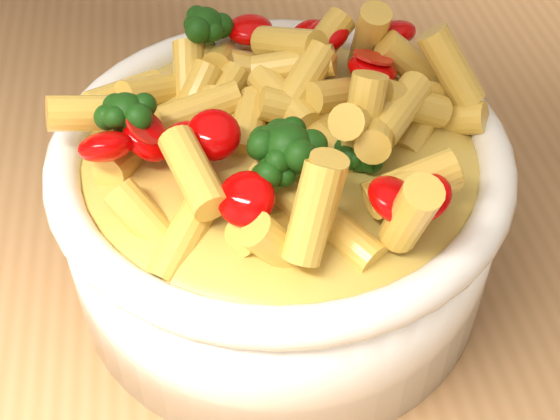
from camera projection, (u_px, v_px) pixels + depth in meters
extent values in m
cube|color=#A77547|center=(374.00, 261.00, 0.53)|extent=(1.20, 0.80, 0.04)
cylinder|color=white|center=(280.00, 216.00, 0.47)|extent=(0.25, 0.25, 0.10)
ellipsoid|color=white|center=(280.00, 250.00, 0.49)|extent=(0.23, 0.23, 0.04)
torus|color=white|center=(280.00, 153.00, 0.43)|extent=(0.26, 0.26, 0.02)
ellipsoid|color=#F3C553|center=(280.00, 153.00, 0.43)|extent=(0.22, 0.22, 0.02)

